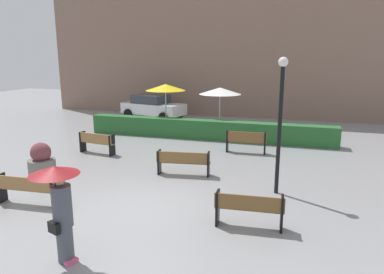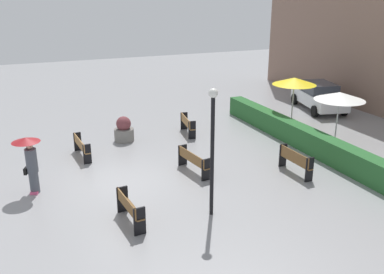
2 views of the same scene
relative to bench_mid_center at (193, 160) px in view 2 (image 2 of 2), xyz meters
The scene contains 13 objects.
ground_plane 2.89m from the bench_mid_center, 96.78° to the right, with size 60.00×60.00×0.00m, color gray.
bench_mid_center is the anchor object (origin of this frame).
bench_back_row 3.87m from the bench_mid_center, 65.08° to the left, with size 1.72×0.37×0.94m.
bench_far_left 4.67m from the bench_mid_center, 160.22° to the left, with size 1.71×0.58×0.88m.
bench_near_left 4.94m from the bench_mid_center, 132.15° to the right, with size 1.82×0.44×0.83m.
bench_near_right 4.22m from the bench_mid_center, 49.95° to the right, with size 1.66×0.47×0.86m.
pedestrian_with_umbrella 5.83m from the bench_mid_center, 95.94° to the right, with size 0.94×0.94×2.01m.
planter_pot 4.85m from the bench_mid_center, 161.90° to the right, with size 0.91×0.91×1.18m.
lamp_post 3.82m from the bench_mid_center, 13.17° to the right, with size 0.28×0.28×4.01m.
patio_umbrella_yellow 7.86m from the bench_mid_center, 115.54° to the left, with size 2.16×2.16×2.58m.
patio_umbrella_white 7.36m from the bench_mid_center, 92.62° to the left, with size 2.21×2.21×2.45m.
hedge_strip 5.61m from the bench_mid_center, 96.58° to the left, with size 12.38×0.70×0.95m, color #28602D.
parked_car 11.85m from the bench_mid_center, 118.24° to the left, with size 4.50×2.74×1.57m.
Camera 2 is at (14.11, -3.09, 6.60)m, focal length 39.62 mm.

